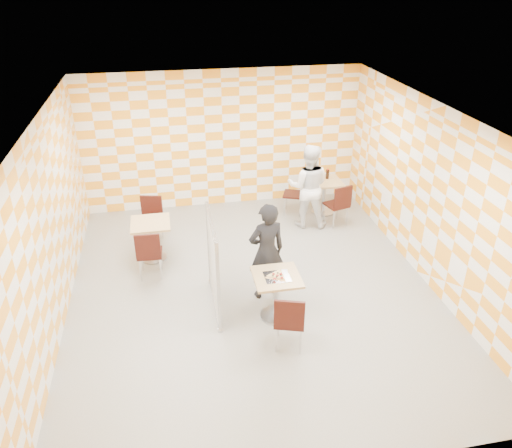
{
  "coord_description": "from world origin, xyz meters",
  "views": [
    {
      "loc": [
        -1.24,
        -6.83,
        4.95
      ],
      "look_at": [
        0.1,
        0.2,
        1.15
      ],
      "focal_mm": 35.0,
      "sensor_mm": 36.0,
      "label": 1
    }
  ],
  "objects_px": {
    "sport_bottle": "(314,175)",
    "chair_second_front": "(339,202)",
    "man_dark": "(267,252)",
    "chair_main_front": "(289,319)",
    "chair_second_side": "(298,191)",
    "soda_bottle": "(327,174)",
    "chair_empty_near": "(149,251)",
    "man_white": "(308,186)",
    "empty_table": "(151,234)",
    "partition": "(213,264)",
    "second_table": "(324,191)",
    "main_table": "(276,289)",
    "chair_empty_far": "(151,216)"
  },
  "relations": [
    {
      "from": "chair_main_front",
      "to": "sport_bottle",
      "type": "relative_size",
      "value": 4.62
    },
    {
      "from": "empty_table",
      "to": "chair_second_front",
      "type": "bearing_deg",
      "value": 8.51
    },
    {
      "from": "chair_empty_near",
      "to": "chair_second_side",
      "type": "bearing_deg",
      "value": 32.04
    },
    {
      "from": "chair_empty_far",
      "to": "second_table",
      "type": "bearing_deg",
      "value": 8.86
    },
    {
      "from": "chair_main_front",
      "to": "soda_bottle",
      "type": "relative_size",
      "value": 4.02
    },
    {
      "from": "second_table",
      "to": "chair_second_front",
      "type": "xyz_separation_m",
      "value": [
        0.11,
        -0.68,
        0.04
      ]
    },
    {
      "from": "second_table",
      "to": "partition",
      "type": "height_order",
      "value": "partition"
    },
    {
      "from": "main_table",
      "to": "chair_empty_far",
      "type": "distance_m",
      "value": 3.36
    },
    {
      "from": "soda_bottle",
      "to": "sport_bottle",
      "type": "bearing_deg",
      "value": 170.72
    },
    {
      "from": "chair_empty_near",
      "to": "man_white",
      "type": "xyz_separation_m",
      "value": [
        3.22,
        1.43,
        0.34
      ]
    },
    {
      "from": "partition",
      "to": "soda_bottle",
      "type": "bearing_deg",
      "value": 47.05
    },
    {
      "from": "soda_bottle",
      "to": "chair_empty_far",
      "type": "bearing_deg",
      "value": -169.78
    },
    {
      "from": "main_table",
      "to": "second_table",
      "type": "xyz_separation_m",
      "value": [
        1.83,
        3.37,
        0.0
      ]
    },
    {
      "from": "sport_bottle",
      "to": "soda_bottle",
      "type": "bearing_deg",
      "value": -9.28
    },
    {
      "from": "chair_second_side",
      "to": "man_dark",
      "type": "height_order",
      "value": "man_dark"
    },
    {
      "from": "soda_bottle",
      "to": "man_dark",
      "type": "bearing_deg",
      "value": -124.04
    },
    {
      "from": "empty_table",
      "to": "second_table",
      "type": "bearing_deg",
      "value": 18.69
    },
    {
      "from": "man_white",
      "to": "chair_second_front",
      "type": "bearing_deg",
      "value": -178.95
    },
    {
      "from": "chair_second_front",
      "to": "man_dark",
      "type": "height_order",
      "value": "man_dark"
    },
    {
      "from": "second_table",
      "to": "man_dark",
      "type": "height_order",
      "value": "man_dark"
    },
    {
      "from": "partition",
      "to": "soda_bottle",
      "type": "xyz_separation_m",
      "value": [
        2.83,
        3.04,
        0.06
      ]
    },
    {
      "from": "chair_main_front",
      "to": "man_dark",
      "type": "xyz_separation_m",
      "value": [
        -0.04,
        1.35,
        0.29
      ]
    },
    {
      "from": "empty_table",
      "to": "man_dark",
      "type": "relative_size",
      "value": 0.45
    },
    {
      "from": "chair_main_front",
      "to": "soda_bottle",
      "type": "bearing_deg",
      "value": 65.75
    },
    {
      "from": "partition",
      "to": "man_white",
      "type": "height_order",
      "value": "man_white"
    },
    {
      "from": "partition",
      "to": "sport_bottle",
      "type": "relative_size",
      "value": 7.75
    },
    {
      "from": "empty_table",
      "to": "soda_bottle",
      "type": "distance_m",
      "value": 4.03
    },
    {
      "from": "chair_main_front",
      "to": "chair_second_side",
      "type": "xyz_separation_m",
      "value": [
        1.25,
        4.19,
        0.0
      ]
    },
    {
      "from": "soda_bottle",
      "to": "main_table",
      "type": "bearing_deg",
      "value": -118.93
    },
    {
      "from": "chair_main_front",
      "to": "partition",
      "type": "relative_size",
      "value": 0.6
    },
    {
      "from": "chair_empty_near",
      "to": "chair_main_front",
      "type": "bearing_deg",
      "value": -49.11
    },
    {
      "from": "chair_empty_near",
      "to": "partition",
      "type": "height_order",
      "value": "partition"
    },
    {
      "from": "chair_second_front",
      "to": "man_white",
      "type": "relative_size",
      "value": 0.53
    },
    {
      "from": "empty_table",
      "to": "chair_empty_far",
      "type": "height_order",
      "value": "chair_empty_far"
    },
    {
      "from": "sport_bottle",
      "to": "soda_bottle",
      "type": "distance_m",
      "value": 0.28
    },
    {
      "from": "man_dark",
      "to": "chair_second_front",
      "type": "bearing_deg",
      "value": -144.22
    },
    {
      "from": "chair_main_front",
      "to": "chair_second_side",
      "type": "bearing_deg",
      "value": 73.41
    },
    {
      "from": "main_table",
      "to": "chair_second_front",
      "type": "bearing_deg",
      "value": 54.17
    },
    {
      "from": "second_table",
      "to": "partition",
      "type": "bearing_deg",
      "value": -133.08
    },
    {
      "from": "man_white",
      "to": "partition",
      "type": "bearing_deg",
      "value": 64.52
    },
    {
      "from": "second_table",
      "to": "sport_bottle",
      "type": "relative_size",
      "value": 3.75
    },
    {
      "from": "empty_table",
      "to": "chair_empty_near",
      "type": "xyz_separation_m",
      "value": [
        -0.04,
        -0.68,
        0.04
      ]
    },
    {
      "from": "chair_main_front",
      "to": "soda_bottle",
      "type": "distance_m",
      "value": 4.67
    },
    {
      "from": "chair_second_front",
      "to": "chair_empty_far",
      "type": "relative_size",
      "value": 1.0
    },
    {
      "from": "sport_bottle",
      "to": "chair_second_front",
      "type": "bearing_deg",
      "value": -70.34
    },
    {
      "from": "empty_table",
      "to": "chair_second_side",
      "type": "distance_m",
      "value": 3.38
    },
    {
      "from": "chair_main_front",
      "to": "chair_second_side",
      "type": "height_order",
      "value": "same"
    },
    {
      "from": "chair_empty_near",
      "to": "soda_bottle",
      "type": "distance_m",
      "value": 4.34
    },
    {
      "from": "second_table",
      "to": "chair_second_side",
      "type": "bearing_deg",
      "value": 175.05
    },
    {
      "from": "main_table",
      "to": "chair_empty_far",
      "type": "xyz_separation_m",
      "value": [
        -1.86,
        2.79,
        0.04
      ]
    }
  ]
}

